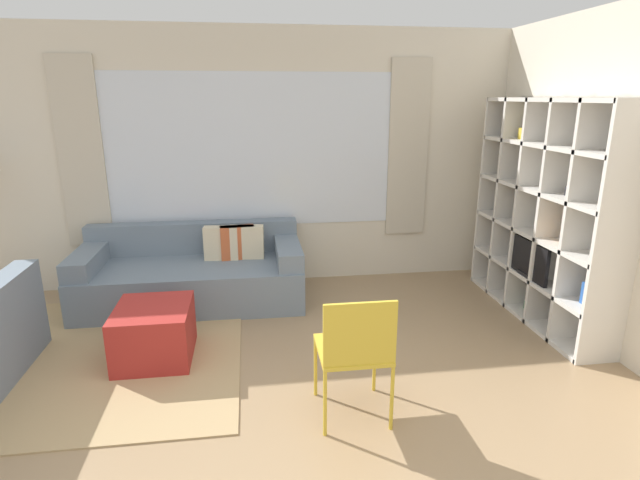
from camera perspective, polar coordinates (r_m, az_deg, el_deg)
The scene contains 8 objects.
ground_plane at distance 3.03m, azimuth -6.06°, elevation -25.50°, with size 16.00×16.00×0.00m, color #9E7F5B.
wall_back at distance 5.42m, azimuth -7.79°, elevation 9.07°, with size 6.77×0.11×2.70m.
wall_right at distance 4.80m, azimuth 28.63°, elevation 6.30°, with size 0.07×4.28×2.70m, color beige.
area_rug at distance 4.46m, azimuth -23.36°, elevation -11.97°, with size 2.15×2.29×0.01m, color tan.
shelving_unit at distance 4.96m, azimuth 24.52°, elevation 2.82°, with size 0.37×1.90×2.00m.
couch_main at distance 5.19m, azimuth -14.17°, elevation -3.82°, with size 2.16×0.97×0.75m.
ottoman at distance 4.19m, azimuth -18.39°, elevation -10.04°, with size 0.57×0.64×0.44m.
folding_chair at distance 3.15m, azimuth 4.05°, elevation -12.08°, with size 0.44×0.46×0.86m.
Camera 1 is at (-0.03, -2.27, 2.00)m, focal length 28.00 mm.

